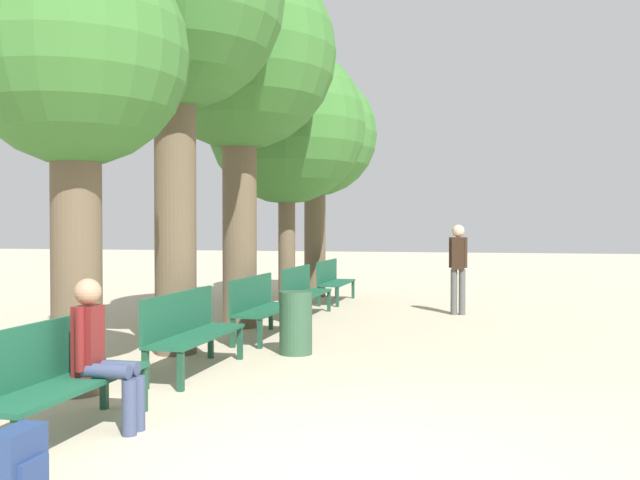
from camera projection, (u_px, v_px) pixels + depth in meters
ground_plane at (336, 467)px, 4.86m from camera, size 80.00×80.00×0.00m
bench_row_0 at (56, 372)px, 5.52m from camera, size 0.47×1.83×0.90m
bench_row_1 at (189, 327)px, 7.99m from camera, size 0.47×1.83×0.90m
bench_row_2 at (259, 303)px, 10.45m from camera, size 0.47×1.83×0.90m
bench_row_3 at (303, 288)px, 12.92m from camera, size 0.47×1.83×0.90m
bench_row_4 at (332, 278)px, 15.38m from camera, size 0.47×1.83×0.90m
tree_row_0 at (75, 64)px, 6.93m from camera, size 2.21×2.21×4.45m
tree_row_1 at (175, 7)px, 9.12m from camera, size 2.83×2.83×5.99m
tree_row_2 at (239, 58)px, 11.50m from camera, size 3.14×3.14×6.03m
tree_row_3 at (287, 126)px, 14.22m from camera, size 3.16×3.16×5.25m
tree_row_4 at (315, 137)px, 16.55m from camera, size 2.90×2.90×5.24m
person_seated at (101, 350)px, 5.72m from camera, size 0.57×0.32×1.23m
backpack at (18, 464)px, 4.31m from camera, size 0.23×0.37×0.42m
pedestrian_near at (458, 263)px, 13.19m from camera, size 0.34×0.23×1.67m
trash_bin at (296, 323)px, 9.14m from camera, size 0.42×0.42×0.81m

